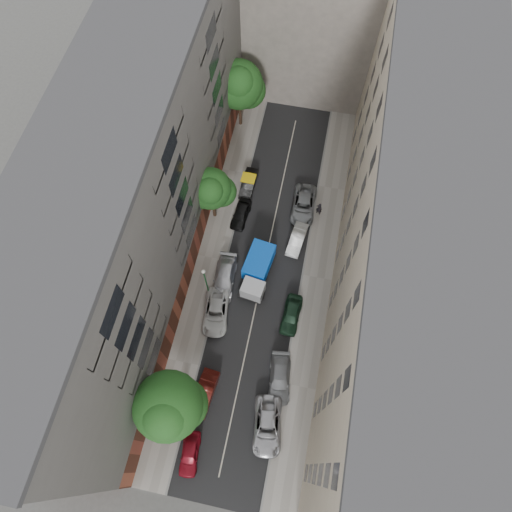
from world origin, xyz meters
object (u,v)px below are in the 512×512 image
(car_right_2, at_px, (291,315))
(car_right_3, at_px, (297,239))
(tree_mid, at_px, (212,191))
(car_right_4, at_px, (303,205))
(car_left_1, at_px, (205,393))
(car_left_5, at_px, (249,183))
(car_left_4, at_px, (241,214))
(tree_far, at_px, (240,87))
(tarp_truck, at_px, (257,270))
(car_left_2, at_px, (216,312))
(car_left_3, at_px, (225,278))
(car_right_0, at_px, (267,426))
(car_right_1, at_px, (280,379))
(lamp_post, at_px, (206,280))
(car_left_0, at_px, (190,454))
(tree_near, at_px, (169,408))
(pedestrian, at_px, (319,209))

(car_right_2, bearing_deg, car_right_3, 98.11)
(tree_mid, bearing_deg, car_right_4, 17.72)
(car_left_1, xyz_separation_m, car_left_5, (-0.80, 22.80, -0.06))
(car_right_3, bearing_deg, car_left_1, -100.79)
(tree_mid, bearing_deg, car_left_1, -79.15)
(car_left_4, relative_size, tree_far, 0.43)
(car_left_4, bearing_deg, tarp_truck, -59.21)
(car_left_2, xyz_separation_m, tree_mid, (-2.70, 10.69, 4.44))
(tree_mid, bearing_deg, car_left_3, -69.12)
(car_right_0, distance_m, tree_far, 34.57)
(car_left_1, relative_size, car_left_2, 0.85)
(car_left_4, height_order, car_right_3, car_right_3)
(car_right_0, bearing_deg, car_right_4, 82.88)
(tree_mid, bearing_deg, car_right_1, -57.74)
(car_right_3, height_order, lamp_post, lamp_post)
(car_left_0, relative_size, car_left_3, 0.73)
(tarp_truck, relative_size, tree_mid, 0.81)
(tree_near, bearing_deg, car_left_3, 86.15)
(car_left_0, bearing_deg, car_left_1, 84.41)
(tarp_truck, relative_size, car_right_0, 1.13)
(car_left_4, bearing_deg, car_left_0, -83.10)
(car_left_4, relative_size, car_right_0, 0.73)
(car_right_2, bearing_deg, tree_mid, 138.76)
(tarp_truck, height_order, tree_mid, tree_mid)
(car_left_3, xyz_separation_m, lamp_post, (-1.22, -1.68, 2.99))
(car_right_2, bearing_deg, car_left_0, -112.15)
(car_left_0, relative_size, car_right_3, 0.94)
(car_right_4, xyz_separation_m, tree_mid, (-9.10, -2.91, 4.41))
(tarp_truck, relative_size, car_left_3, 1.16)
(car_right_2, bearing_deg, car_left_3, 164.10)
(tree_near, distance_m, tree_far, 33.47)
(car_right_4, relative_size, pedestrian, 2.82)
(tree_far, xyz_separation_m, lamp_post, (1.49, -21.66, -2.38))
(car_left_3, distance_m, car_right_3, 8.64)
(car_right_4, bearing_deg, pedestrian, -12.84)
(car_right_1, bearing_deg, car_left_4, 106.49)
(car_right_1, xyz_separation_m, car_right_2, (0.00, 6.20, 0.02))
(car_left_2, xyz_separation_m, car_left_3, (0.00, 3.60, 0.05))
(tarp_truck, xyz_separation_m, pedestrian, (5.00, 8.49, -0.37))
(car_left_2, bearing_deg, lamp_post, 115.08)
(car_left_5, bearing_deg, car_left_1, -86.08)
(car_left_2, distance_m, pedestrian, 15.55)
(tarp_truck, distance_m, car_left_1, 12.62)
(car_left_5, height_order, car_right_0, car_right_0)
(car_right_2, relative_size, car_right_3, 1.05)
(tarp_truck, xyz_separation_m, car_right_4, (3.30, 8.81, -0.72))
(tarp_truck, relative_size, car_left_1, 1.39)
(tarp_truck, bearing_deg, tree_mid, 142.63)
(tree_far, bearing_deg, car_left_5, -72.12)
(lamp_post, xyz_separation_m, pedestrian, (9.32, 11.36, -2.66))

